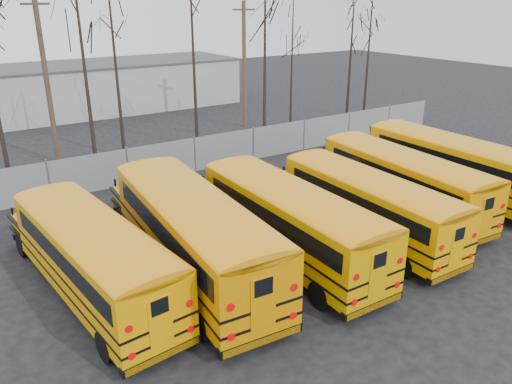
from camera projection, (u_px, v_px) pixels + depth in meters
ground at (336, 253)px, 19.62m from camera, size 120.00×120.00×0.00m
fence at (195, 155)px, 28.55m from camera, size 40.00×0.04×2.00m
distant_building at (112, 86)px, 44.72m from camera, size 22.00×8.00×4.00m
bus_a at (91, 252)px, 16.17m from camera, size 3.33×10.41×2.87m
bus_b at (191, 227)px, 17.46m from camera, size 3.49×11.59×3.20m
bus_c at (287, 216)px, 18.71m from camera, size 2.67×10.70×2.98m
bus_d at (365, 200)px, 20.41m from camera, size 2.58×10.13×2.82m
bus_e at (400, 176)px, 22.94m from camera, size 3.15×10.57×2.92m
bus_f at (449, 160)px, 24.98m from camera, size 2.71×10.91×3.04m
utility_pole_left at (46, 80)px, 28.68m from camera, size 1.65×0.77×9.72m
utility_pole_right at (244, 65)px, 37.17m from camera, size 1.57×0.71×9.21m
tree_2 at (85, 72)px, 25.51m from camera, size 0.26×0.26×11.66m
tree_3 at (116, 68)px, 29.37m from camera, size 0.26×0.26×11.03m
tree_4 at (193, 49)px, 31.34m from camera, size 0.26×0.26×12.80m
tree_5 at (265, 58)px, 31.29m from camera, size 0.26×0.26×11.76m
tree_6 at (292, 66)px, 36.02m from camera, size 0.26×0.26×9.54m
tree_7 at (367, 68)px, 36.40m from camera, size 0.26×0.26×9.23m
tree_8 at (350, 62)px, 40.50m from camera, size 0.26×0.26×9.08m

